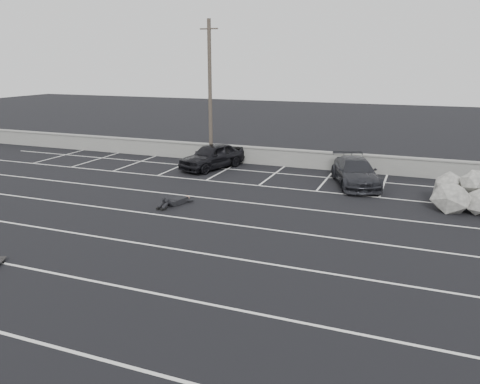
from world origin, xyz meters
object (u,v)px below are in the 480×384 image
at_px(car_right, 355,172).
at_px(person, 179,198).
at_px(utility_pole, 210,93).
at_px(car_left, 212,156).
at_px(trash_bin, 363,170).

relative_size(car_right, person, 1.79).
bearing_deg(utility_pole, car_left, -62.97).
bearing_deg(car_left, utility_pole, 136.36).
xyz_separation_m(car_right, person, (-6.92, -6.15, -0.44)).
bearing_deg(trash_bin, utility_pole, 177.16).
distance_m(car_right, person, 9.27).
height_order(utility_pole, person, utility_pole).
distance_m(utility_pole, person, 9.64).
height_order(utility_pole, trash_bin, utility_pole).
relative_size(car_left, utility_pole, 0.51).
relative_size(car_right, utility_pole, 0.55).
distance_m(car_right, trash_bin, 1.84).
xyz_separation_m(car_right, utility_pole, (-9.20, 2.28, 3.66)).
xyz_separation_m(car_left, utility_pole, (-0.71, 1.39, 3.59)).
distance_m(car_left, car_right, 8.53).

